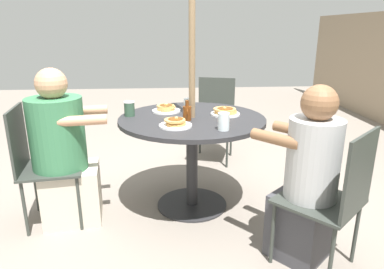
{
  "coord_description": "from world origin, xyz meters",
  "views": [
    {
      "loc": [
        2.59,
        -0.19,
        1.43
      ],
      "look_at": [
        0.0,
        0.0,
        0.63
      ],
      "focal_mm": 32.0,
      "sensor_mm": 36.0,
      "label": 1
    }
  ],
  "objects": [
    {
      "name": "drinking_glass_b",
      "position": [
        0.37,
        0.19,
        0.83
      ],
      "size": [
        0.08,
        0.08,
        0.12
      ],
      "primitive_type": "cylinder",
      "color": "silver",
      "rests_on": "patio_table"
    },
    {
      "name": "coffee_cup",
      "position": [
        -0.08,
        -0.49,
        0.83
      ],
      "size": [
        0.09,
        0.09,
        0.12
      ],
      "color": "#33513D",
      "rests_on": "patio_table"
    },
    {
      "name": "patio_table",
      "position": [
        0.0,
        0.0,
        0.63
      ],
      "size": [
        1.15,
        1.15,
        0.77
      ],
      "color": "#28282B",
      "rests_on": "ground"
    },
    {
      "name": "diner_north",
      "position": [
        0.74,
        0.65,
        0.53
      ],
      "size": [
        0.55,
        0.54,
        1.14
      ],
      "rotation": [
        0.0,
        0.0,
        -3.99
      ],
      "color": "#3D3D42",
      "rests_on": "ground"
    },
    {
      "name": "pancake_plate_b",
      "position": [
        -0.2,
        -0.2,
        0.79
      ],
      "size": [
        0.24,
        0.24,
        0.07
      ],
      "color": "white",
      "rests_on": "patio_table"
    },
    {
      "name": "ground_plane",
      "position": [
        0.0,
        0.0,
        0.0
      ],
      "size": [
        12.0,
        12.0,
        0.0
      ],
      "primitive_type": "plane",
      "color": "gray"
    },
    {
      "name": "diner_south",
      "position": [
        0.14,
        -0.97,
        0.53
      ],
      "size": [
        0.45,
        0.59,
        1.18
      ],
      "rotation": [
        0.0,
        0.0,
        0.15
      ],
      "color": "beige",
      "rests_on": "ground"
    },
    {
      "name": "patio_chair_north",
      "position": [
        0.87,
        0.77,
        0.51
      ],
      "size": [
        0.61,
        0.61,
        0.91
      ],
      "rotation": [
        0.0,
        0.0,
        -3.99
      ],
      "color": "#333833",
      "rests_on": "ground"
    },
    {
      "name": "patio_chair_east",
      "position": [
        -1.11,
        0.34,
        0.51
      ],
      "size": [
        0.54,
        0.54,
        0.91
      ],
      "rotation": [
        0.0,
        0.0,
        -1.86
      ],
      "color": "#333833",
      "rests_on": "ground"
    },
    {
      "name": "drinking_glass_a",
      "position": [
        -0.13,
        -0.02,
        0.83
      ],
      "size": [
        0.07,
        0.07,
        0.13
      ],
      "primitive_type": "cylinder",
      "color": "silver",
      "rests_on": "patio_table"
    },
    {
      "name": "pancake_plate_c",
      "position": [
        -0.06,
        0.27,
        0.79
      ],
      "size": [
        0.24,
        0.24,
        0.06
      ],
      "color": "white",
      "rests_on": "patio_table"
    },
    {
      "name": "pancake_plate_a",
      "position": [
        0.26,
        -0.14,
        0.79
      ],
      "size": [
        0.24,
        0.24,
        0.07
      ],
      "color": "white",
      "rests_on": "patio_table"
    },
    {
      "name": "syrup_bottle",
      "position": [
        0.09,
        -0.04,
        0.83
      ],
      "size": [
        0.09,
        0.06,
        0.15
      ],
      "color": "#602D0F",
      "rests_on": "patio_table"
    },
    {
      "name": "umbrella_pole",
      "position": [
        0.0,
        0.0,
        1.01
      ],
      "size": [
        0.05,
        0.05,
        2.02
      ],
      "primitive_type": "cylinder",
      "color": "#846B4C",
      "rests_on": "ground"
    },
    {
      "name": "patio_chair_south",
      "position": [
        0.17,
        -1.15,
        0.51
      ],
      "size": [
        0.49,
        0.49,
        0.91
      ],
      "rotation": [
        0.0,
        0.0,
        0.15
      ],
      "color": "#333833",
      "rests_on": "ground"
    }
  ]
}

